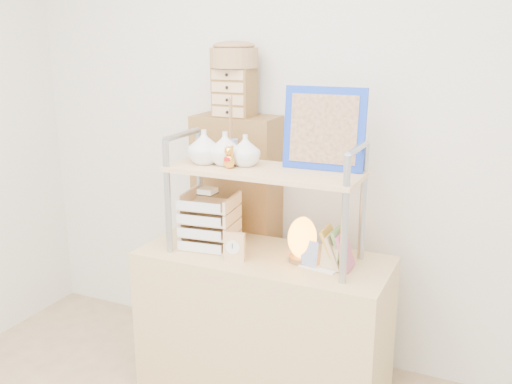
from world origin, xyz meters
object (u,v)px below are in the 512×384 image
at_px(desk, 263,326).
at_px(letter_tray, 209,224).
at_px(cabinet, 237,236).
at_px(salt_lamp, 302,239).

relative_size(desk, letter_tray, 3.99).
xyz_separation_m(cabinet, letter_tray, (0.03, -0.38, 0.20)).
bearing_deg(cabinet, desk, -49.67).
height_order(desk, salt_lamp, salt_lamp).
height_order(cabinet, salt_lamp, cabinet).
xyz_separation_m(desk, cabinet, (-0.32, 0.37, 0.30)).
xyz_separation_m(desk, letter_tray, (-0.29, -0.01, 0.50)).
xyz_separation_m(letter_tray, salt_lamp, (0.48, 0.01, -0.01)).
distance_m(letter_tray, salt_lamp, 0.48).
distance_m(desk, cabinet, 0.58).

